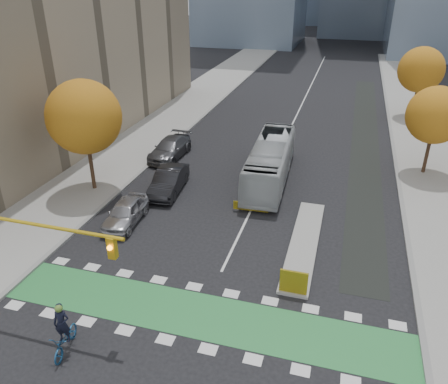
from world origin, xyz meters
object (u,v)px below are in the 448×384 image
Objects in this scene: tree_east_far at (421,70)px; cyclist at (65,335)px; hazard_board at (294,282)px; parked_car_c at (170,148)px; parked_car_a at (125,212)px; bus at (270,161)px; parked_car_b at (169,181)px; traffic_signal_west at (13,241)px; tree_west at (84,117)px; tree_east_near at (436,115)px.

cyclist is at bearing -113.39° from tree_east_far.
hazard_board is 0.57× the size of cyclist.
tree_east_far reaches higher than parked_car_c.
parked_car_a is 11.37m from parked_car_c.
parked_car_b is (-6.78, -4.06, -0.72)m from bus.
traffic_signal_west is 14.20m from parked_car_b.
cyclist is (7.15, -14.12, -4.79)m from tree_west.
traffic_signal_west reaches higher than bus.
parked_car_a is at bearing 86.68° from traffic_signal_west.
tree_east_far is 43.61m from traffic_signal_west.
tree_east_near is 1.36× the size of parked_car_b.
tree_east_near is 1.24× the size of parked_car_c.
parked_car_c is at bearing 93.06° from traffic_signal_west.
tree_east_far is at bearing 62.05° from traffic_signal_west.
tree_east_far is 0.90× the size of traffic_signal_west.
tree_east_far is at bearing 75.88° from hazard_board.
parked_car_b is (-10.50, 9.05, 0.06)m from hazard_board.
tree_east_far is 1.68× the size of parked_car_a.
parked_car_b is 0.92× the size of parked_car_c.
parked_car_b is (-19.00, -24.75, -4.38)m from tree_east_far.
cyclist is 20.11m from bus.
traffic_signal_west is at bearing -85.06° from parked_car_c.
traffic_signal_west is (-20.43, -38.51, -1.21)m from tree_east_far.
tree_west reaches higher than parked_car_a.
tree_east_far is 43.93m from cyclist.
cyclist is at bearing -63.14° from tree_west.
tree_west is 1.08× the size of tree_east_far.
tree_west is 13.25m from traffic_signal_west.
parked_car_a is 0.87× the size of parked_car_b.
bus is 11.92m from parked_car_a.
tree_west is at bearing -109.89° from parked_car_c.
parked_car_b is (5.50, 1.25, -4.76)m from tree_west.
tree_east_far is 31.51m from parked_car_b.
tree_west reaches higher than tree_east_near.
hazard_board is 0.25× the size of parked_car_c.
traffic_signal_west is 1.87× the size of parked_car_a.
tree_east_far is at bearing 56.86° from bus.
parked_car_b is (1.43, 13.76, -3.17)m from traffic_signal_west.
tree_east_far is 3.10× the size of cyclist.
parked_car_a is at bearing -39.31° from tree_west.
traffic_signal_west is 3.45× the size of cyclist.
cyclist is 0.22× the size of bus.
hazard_board is at bearing -76.74° from bus.
bus is (-3.72, 13.11, 0.78)m from hazard_board.
tree_east_near is 24.14m from parked_car_a.
hazard_board is 0.20× the size of tree_east_near.
tree_east_near is 2.87× the size of cyclist.
cyclist is at bearing -27.52° from traffic_signal_west.
parked_car_b reaches higher than parked_car_c.
tree_west reaches higher than parked_car_c.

